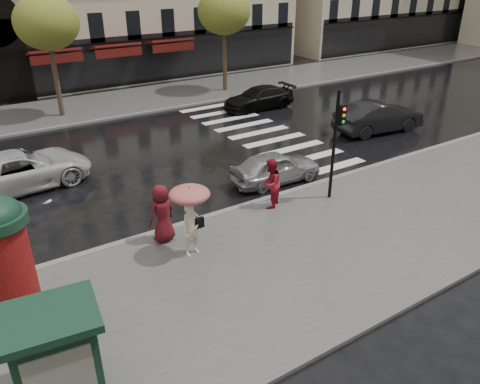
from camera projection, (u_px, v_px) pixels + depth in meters
ground at (277, 252)px, 14.49m from camera, size 160.00×160.00×0.00m
near_sidewalk at (287, 258)px, 14.09m from camera, size 90.00×7.00×0.12m
far_sidewalk at (92, 107)px, 28.78m from camera, size 90.00×6.00×0.12m
near_kerb at (227, 211)px, 16.72m from camera, size 90.00×0.25×0.14m
far_kerb at (108, 119)px, 26.52m from camera, size 90.00×0.25×0.14m
zebra_crossing at (259, 132)px, 24.64m from camera, size 3.60×11.75×0.01m
tree_far_left at (47, 23)px, 24.80m from camera, size 3.40×3.40×6.64m
tree_far_right at (224, 12)px, 30.14m from camera, size 3.40×3.40×6.64m
woman_umbrella at (190, 210)px, 13.54m from camera, size 1.20×1.20×2.30m
woman_red at (270, 183)px, 16.55m from camera, size 1.12×1.08×1.83m
man_burgundy at (162, 213)px, 14.51m from camera, size 1.05×0.82×1.90m
morris_column at (5, 258)px, 10.77m from camera, size 1.42×1.42×3.82m
traffic_light at (337, 135)px, 16.49m from camera, size 0.26×0.38×4.06m
newsstand at (57, 356)px, 9.05m from camera, size 1.96×1.71×2.15m
car_silver at (275, 167)px, 18.84m from camera, size 3.86×1.72×1.29m
car_darkgrey at (379, 117)px, 24.42m from camera, size 5.02×2.25×1.60m
car_white at (20, 170)px, 18.31m from camera, size 5.64×3.06×1.50m
car_black at (259, 98)px, 28.39m from camera, size 4.58×1.99×1.31m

